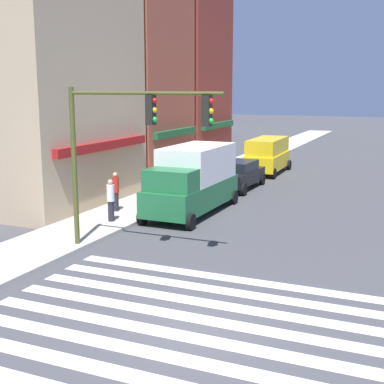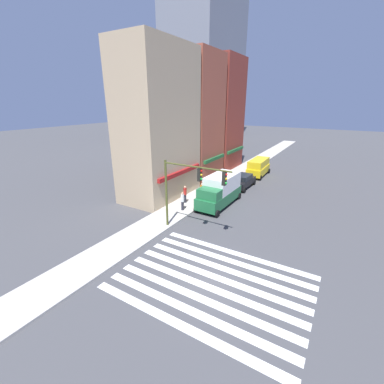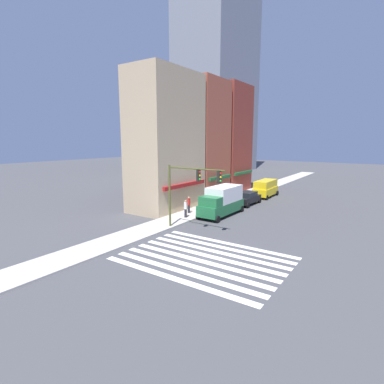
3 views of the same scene
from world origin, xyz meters
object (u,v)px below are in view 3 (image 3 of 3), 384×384
traffic_signal (189,184)px  pedestrian_red_jacket (189,204)px  sedan_black (247,198)px  box_truck_green (222,201)px  pedestrian_white_shirt (186,208)px  van_yellow (265,188)px  pedestrian_orange_vest (205,203)px

traffic_signal → pedestrian_red_jacket: (5.00, 3.56, -3.09)m
traffic_signal → sedan_black: size_ratio=1.28×
box_truck_green → sedan_black: bearing=0.8°
traffic_signal → pedestrian_red_jacket: bearing=35.5°
box_truck_green → sedan_black: size_ratio=1.40×
pedestrian_red_jacket → pedestrian_white_shirt: bearing=78.2°
van_yellow → pedestrian_red_jacket: 14.56m
traffic_signal → pedestrian_red_jacket: 6.87m
pedestrian_red_jacket → pedestrian_orange_vest: same height
sedan_black → van_yellow: 6.14m
sedan_black → box_truck_green: bearing=-178.6°
van_yellow → pedestrian_white_shirt: size_ratio=2.85×
van_yellow → sedan_black: bearing=178.5°
pedestrian_white_shirt → pedestrian_orange_vest: size_ratio=1.00×
van_yellow → pedestrian_red_jacket: (-14.22, 3.12, -0.21)m
van_yellow → pedestrian_orange_vest: size_ratio=2.85×
pedestrian_red_jacket → van_yellow: bearing=-139.4°
traffic_signal → pedestrian_orange_vest: (6.65, 2.55, -3.09)m
sedan_black → van_yellow: van_yellow is taller
van_yellow → box_truck_green: bearing=178.5°
traffic_signal → van_yellow: 19.44m
traffic_signal → van_yellow: bearing=1.3°
traffic_signal → box_truck_green: 7.06m
pedestrian_white_shirt → pedestrian_orange_vest: 3.37m
box_truck_green → pedestrian_orange_vest: bearing=88.1°
box_truck_green → traffic_signal: bearing=-175.4°
box_truck_green → van_yellow: 12.67m
sedan_black → pedestrian_white_shirt: 10.08m
pedestrian_white_shirt → pedestrian_orange_vest: (3.36, -0.21, 0.00)m
sedan_black → pedestrian_red_jacket: 8.68m
box_truck_green → pedestrian_red_jacket: (-1.56, 3.12, -0.51)m
box_truck_green → pedestrian_orange_vest: box_truck_green is taller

